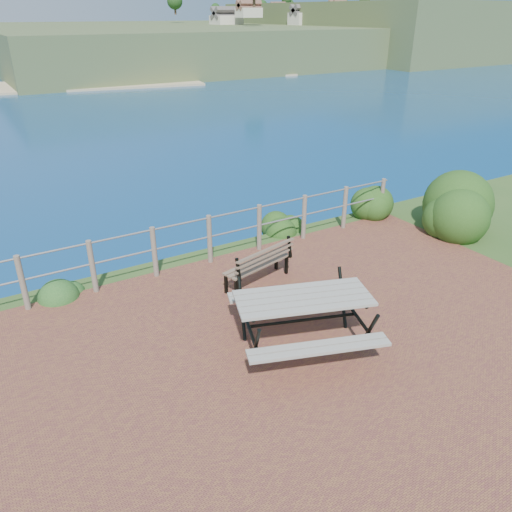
{
  "coord_description": "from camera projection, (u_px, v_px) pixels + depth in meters",
  "views": [
    {
      "loc": [
        -3.84,
        -4.84,
        4.56
      ],
      "look_at": [
        0.16,
        1.82,
        0.75
      ],
      "focal_mm": 35.0,
      "sensor_mm": 36.0,
      "label": 1
    }
  ],
  "objects": [
    {
      "name": "ground",
      "position": [
        309.0,
        349.0,
        7.51
      ],
      "size": [
        10.0,
        7.0,
        0.12
      ],
      "primitive_type": "cube",
      "color": "brown",
      "rests_on": "ground"
    },
    {
      "name": "safety_railing",
      "position": [
        210.0,
        237.0,
        9.84
      ],
      "size": [
        9.4,
        0.1,
        1.0
      ],
      "color": "#6B5B4C",
      "rests_on": "ground"
    },
    {
      "name": "distant_bay",
      "position": [
        348.0,
        26.0,
        244.15
      ],
      "size": [
        290.0,
        232.36,
        24.0
      ],
      "color": "#46572B",
      "rests_on": "ground"
    },
    {
      "name": "picnic_table",
      "position": [
        303.0,
        315.0,
        7.36
      ],
      "size": [
        2.12,
        1.64,
        0.83
      ],
      "rotation": [
        0.0,
        0.0,
        -0.33
      ],
      "color": "gray",
      "rests_on": "ground"
    },
    {
      "name": "park_bench",
      "position": [
        257.0,
        258.0,
        9.07
      ],
      "size": [
        1.47,
        0.69,
        0.8
      ],
      "rotation": [
        0.0,
        0.0,
        0.25
      ],
      "color": "brown",
      "rests_on": "ground"
    },
    {
      "name": "shrub_right_front",
      "position": [
        447.0,
        234.0,
        11.38
      ],
      "size": [
        1.58,
        1.58,
        2.24
      ],
      "primitive_type": "ellipsoid",
      "color": "#214615",
      "rests_on": "ground"
    },
    {
      "name": "shrub_right_edge",
      "position": [
        381.0,
        217.0,
        12.33
      ],
      "size": [
        1.02,
        1.02,
        1.46
      ],
      "primitive_type": "ellipsoid",
      "color": "#214615",
      "rests_on": "ground"
    },
    {
      "name": "shrub_lip_west",
      "position": [
        58.0,
        292.0,
        9.03
      ],
      "size": [
        0.74,
        0.74,
        0.47
      ],
      "primitive_type": "ellipsoid",
      "color": "#1E501E",
      "rests_on": "ground"
    },
    {
      "name": "shrub_lip_east",
      "position": [
        282.0,
        227.0,
        11.74
      ],
      "size": [
        0.77,
        0.77,
        0.52
      ],
      "primitive_type": "ellipsoid",
      "color": "#214615",
      "rests_on": "ground"
    }
  ]
}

